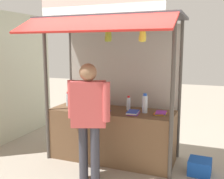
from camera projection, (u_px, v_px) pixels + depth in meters
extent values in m
plane|color=#9E9384|center=(112.00, 159.00, 4.64)|extent=(20.00, 20.00, 0.00)
cube|color=brown|center=(112.00, 135.00, 4.57)|extent=(2.08, 0.72, 0.86)
cylinder|color=#4C4742|center=(46.00, 92.00, 4.49)|extent=(0.06, 0.06, 2.34)
cylinder|color=#4C4742|center=(172.00, 101.00, 3.75)|extent=(0.06, 0.06, 2.34)
cylinder|color=#4C4742|center=(71.00, 85.00, 5.27)|extent=(0.06, 0.06, 2.34)
cylinder|color=#4C4742|center=(180.00, 91.00, 4.54)|extent=(0.06, 0.06, 2.34)
cube|color=#B7B2A8|center=(122.00, 89.00, 4.91)|extent=(2.04, 0.04, 2.29)
cube|color=#3F3F44|center=(111.00, 19.00, 4.23)|extent=(2.28, 1.05, 0.04)
cube|color=red|center=(90.00, 23.00, 3.54)|extent=(2.24, 0.51, 0.26)
cube|color=white|center=(99.00, 1.00, 3.76)|extent=(1.88, 0.04, 0.35)
cylinder|color=#59544C|center=(101.00, 23.00, 3.85)|extent=(1.98, 0.02, 0.02)
cylinder|color=silver|center=(100.00, 100.00, 4.82)|extent=(0.07, 0.07, 0.21)
cylinder|color=blue|center=(100.00, 93.00, 4.80)|extent=(0.04, 0.04, 0.03)
cylinder|color=silver|center=(91.00, 101.00, 4.77)|extent=(0.07, 0.07, 0.21)
cylinder|color=red|center=(91.00, 94.00, 4.75)|extent=(0.04, 0.04, 0.03)
cylinder|color=silver|center=(68.00, 100.00, 4.80)|extent=(0.07, 0.07, 0.23)
cylinder|color=red|center=(68.00, 93.00, 4.78)|extent=(0.05, 0.05, 0.03)
cylinder|color=silver|center=(128.00, 104.00, 4.49)|extent=(0.07, 0.07, 0.21)
cylinder|color=red|center=(129.00, 97.00, 4.47)|extent=(0.04, 0.04, 0.03)
cylinder|color=silver|center=(86.00, 101.00, 4.72)|extent=(0.07, 0.07, 0.22)
cylinder|color=#198C33|center=(86.00, 94.00, 4.70)|extent=(0.05, 0.05, 0.03)
cylinder|color=silver|center=(145.00, 104.00, 4.30)|extent=(0.09, 0.09, 0.28)
cylinder|color=blue|center=(145.00, 95.00, 4.27)|extent=(0.06, 0.06, 0.04)
cube|color=yellow|center=(161.00, 114.00, 4.23)|extent=(0.17, 0.24, 0.01)
cube|color=orange|center=(160.00, 113.00, 4.23)|extent=(0.19, 0.25, 0.01)
cube|color=blue|center=(161.00, 113.00, 4.22)|extent=(0.18, 0.25, 0.01)
cube|color=orange|center=(160.00, 113.00, 4.22)|extent=(0.17, 0.24, 0.01)
cube|color=purple|center=(161.00, 112.00, 4.21)|extent=(0.18, 0.25, 0.01)
cube|color=purple|center=(101.00, 112.00, 4.33)|extent=(0.26, 0.26, 0.01)
cube|color=blue|center=(101.00, 112.00, 4.33)|extent=(0.26, 0.25, 0.01)
cube|color=purple|center=(101.00, 111.00, 4.33)|extent=(0.26, 0.26, 0.01)
cube|color=black|center=(101.00, 111.00, 4.34)|extent=(0.26, 0.26, 0.01)
cube|color=purple|center=(134.00, 113.00, 4.25)|extent=(0.18, 0.27, 0.01)
cube|color=blue|center=(133.00, 113.00, 4.24)|extent=(0.19, 0.28, 0.01)
cube|color=white|center=(132.00, 112.00, 4.23)|extent=(0.19, 0.28, 0.01)
cube|color=white|center=(133.00, 112.00, 4.23)|extent=(0.18, 0.27, 0.01)
cube|color=blue|center=(133.00, 111.00, 4.23)|extent=(0.18, 0.27, 0.01)
cylinder|color=#332D23|center=(108.00, 26.00, 3.82)|extent=(0.01, 0.01, 0.07)
cylinder|color=olive|center=(108.00, 30.00, 3.83)|extent=(0.04, 0.04, 0.04)
ellipsoid|color=#8AA32E|center=(110.00, 36.00, 3.84)|extent=(0.04, 0.10, 0.17)
ellipsoid|color=#8AA32E|center=(110.00, 36.00, 3.85)|extent=(0.08, 0.08, 0.17)
ellipsoid|color=#8AA32E|center=(109.00, 36.00, 3.86)|extent=(0.08, 0.05, 0.17)
ellipsoid|color=#8AA32E|center=(108.00, 36.00, 3.87)|extent=(0.08, 0.06, 0.17)
ellipsoid|color=#8AA32E|center=(107.00, 36.00, 3.86)|extent=(0.05, 0.09, 0.17)
ellipsoid|color=#8AA32E|center=(107.00, 36.00, 3.84)|extent=(0.06, 0.08, 0.17)
ellipsoid|color=#8AA32E|center=(107.00, 36.00, 3.83)|extent=(0.08, 0.06, 0.17)
ellipsoid|color=#8AA32E|center=(108.00, 36.00, 3.81)|extent=(0.09, 0.05, 0.17)
ellipsoid|color=#8AA32E|center=(109.00, 36.00, 3.82)|extent=(0.07, 0.08, 0.17)
cylinder|color=#332D23|center=(143.00, 25.00, 3.64)|extent=(0.01, 0.01, 0.07)
cylinder|color=olive|center=(143.00, 29.00, 3.65)|extent=(0.04, 0.04, 0.04)
ellipsoid|color=yellow|center=(145.00, 36.00, 3.66)|extent=(0.05, 0.10, 0.17)
ellipsoid|color=yellow|center=(144.00, 36.00, 3.67)|extent=(0.06, 0.07, 0.18)
ellipsoid|color=yellow|center=(143.00, 36.00, 3.68)|extent=(0.08, 0.05, 0.17)
ellipsoid|color=yellow|center=(142.00, 36.00, 3.68)|extent=(0.07, 0.05, 0.18)
ellipsoid|color=yellow|center=(140.00, 36.00, 3.68)|extent=(0.06, 0.10, 0.17)
ellipsoid|color=yellow|center=(141.00, 36.00, 3.67)|extent=(0.05, 0.08, 0.17)
ellipsoid|color=yellow|center=(141.00, 36.00, 3.65)|extent=(0.07, 0.06, 0.18)
ellipsoid|color=yellow|center=(142.00, 36.00, 3.65)|extent=(0.08, 0.05, 0.18)
ellipsoid|color=yellow|center=(144.00, 36.00, 3.64)|extent=(0.08, 0.08, 0.18)
cylinder|color=#383842|center=(83.00, 152.00, 3.87)|extent=(0.13, 0.13, 0.81)
cylinder|color=#383842|center=(95.00, 154.00, 3.80)|extent=(0.13, 0.13, 0.81)
cube|color=#CC4C4C|center=(88.00, 104.00, 3.72)|extent=(0.52, 0.36, 0.64)
cylinder|color=#CC4C4C|center=(71.00, 99.00, 3.81)|extent=(0.10, 0.10, 0.54)
cylinder|color=#CC4C4C|center=(106.00, 102.00, 3.62)|extent=(0.10, 0.10, 0.54)
sphere|color=#936B4C|center=(88.00, 72.00, 3.65)|extent=(0.24, 0.24, 0.24)
cube|color=#194CB2|center=(200.00, 167.00, 4.06)|extent=(0.35, 0.35, 0.23)
cube|color=beige|center=(12.00, 77.00, 5.53)|extent=(0.20, 2.40, 2.60)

